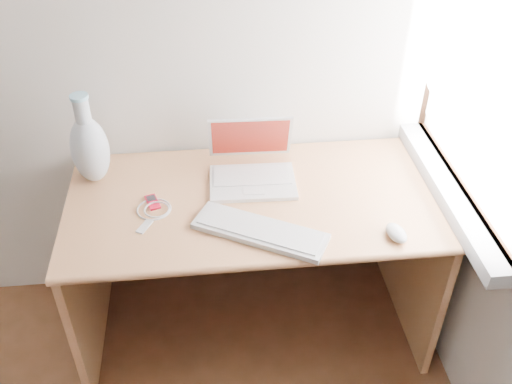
{
  "coord_description": "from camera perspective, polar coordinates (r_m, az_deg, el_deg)",
  "views": [
    {
      "loc": [
        0.78,
        -0.34,
        2.11
      ],
      "look_at": [
        0.96,
        1.35,
        0.8
      ],
      "focal_mm": 40.0,
      "sensor_mm": 36.0,
      "label": 1
    }
  ],
  "objects": [
    {
      "name": "desk",
      "position": [
        2.4,
        -0.45,
        -3.38
      ],
      "size": [
        1.43,
        0.72,
        0.76
      ],
      "color": "tan",
      "rests_on": "floor"
    },
    {
      "name": "external_keyboard",
      "position": [
        2.02,
        0.4,
        -3.91
      ],
      "size": [
        0.49,
        0.36,
        0.02
      ],
      "rotation": [
        0.0,
        0.0,
        -0.5
      ],
      "color": "silver",
      "rests_on": "desk"
    },
    {
      "name": "vase",
      "position": [
        2.29,
        -16.31,
        4.31
      ],
      "size": [
        0.15,
        0.15,
        0.38
      ],
      "color": "silver",
      "rests_on": "desk"
    },
    {
      "name": "mouse",
      "position": [
        2.06,
        13.87,
        -4.0
      ],
      "size": [
        0.08,
        0.12,
        0.04
      ],
      "primitive_type": "ellipsoid",
      "rotation": [
        0.0,
        0.0,
        0.18
      ],
      "color": "silver",
      "rests_on": "desk"
    },
    {
      "name": "window",
      "position": [
        2.06,
        21.96,
        11.02
      ],
      "size": [
        0.11,
        0.99,
        1.1
      ],
      "color": "white",
      "rests_on": "right_wall"
    },
    {
      "name": "ipod",
      "position": [
        2.2,
        -10.3,
        -0.99
      ],
      "size": [
        0.07,
        0.1,
        0.01
      ],
      "rotation": [
        0.0,
        0.0,
        0.3
      ],
      "color": "#B70C28",
      "rests_on": "desk"
    },
    {
      "name": "laptop",
      "position": [
        2.27,
        -0.45,
        2.55
      ],
      "size": [
        0.34,
        0.29,
        0.23
      ],
      "rotation": [
        0.0,
        0.0,
        -0.04
      ],
      "color": "silver",
      "rests_on": "desk"
    },
    {
      "name": "remote",
      "position": [
        2.09,
        -11.07,
        -3.4
      ],
      "size": [
        0.06,
        0.08,
        0.01
      ],
      "primitive_type": "cube",
      "rotation": [
        0.0,
        0.0,
        -0.51
      ],
      "color": "silver",
      "rests_on": "desk"
    },
    {
      "name": "cable_coil",
      "position": [
        2.16,
        -10.16,
        -1.71
      ],
      "size": [
        0.16,
        0.16,
        0.01
      ],
      "primitive_type": "torus",
      "rotation": [
        0.0,
        0.0,
        0.31
      ],
      "color": "silver",
      "rests_on": "desk"
    }
  ]
}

